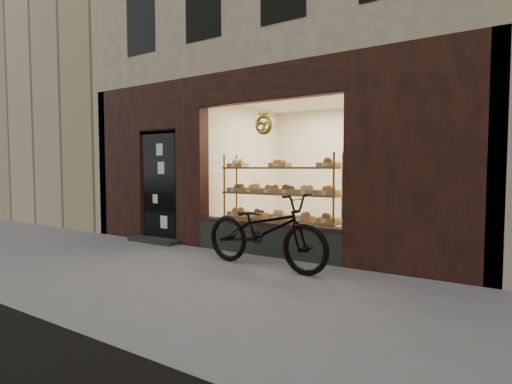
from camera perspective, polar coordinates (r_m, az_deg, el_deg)
The scene contains 4 objects.
ground at distance 5.42m, azimuth -14.71°, elevation -12.14°, with size 90.00×90.00×0.00m, color slate.
neighbor_left at distance 16.49m, azimuth -23.61°, elevation 13.78°, with size 12.00×7.00×9.00m, color #BAAF8E.
display_shelf at distance 6.98m, azimuth 3.43°, elevation -1.51°, with size 2.20×0.45×1.70m.
bicycle at distance 5.80m, azimuth 1.23°, elevation -5.45°, with size 0.73×2.09×1.10m, color black.
Camera 1 is at (3.87, -3.51, 1.44)m, focal length 28.00 mm.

